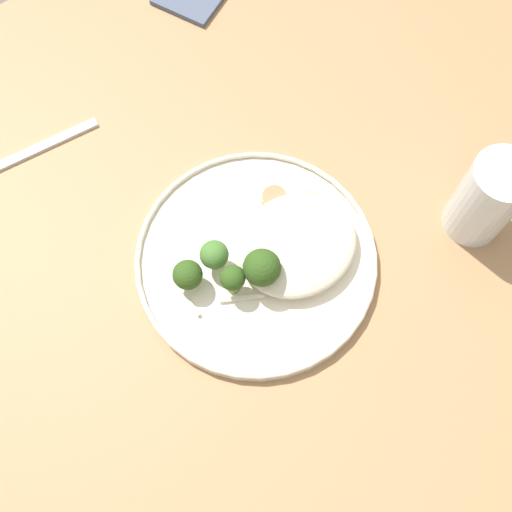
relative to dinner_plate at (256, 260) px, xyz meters
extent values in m
plane|color=#665B51|center=(-0.04, 0.04, -0.75)|extent=(6.00, 6.00, 0.00)
cube|color=#9E754C|center=(-0.04, 0.04, -0.03)|extent=(1.40, 1.00, 0.04)
cube|color=olive|center=(0.60, 0.48, -0.40)|extent=(0.06, 0.06, 0.70)
cylinder|color=beige|center=(0.00, 0.00, 0.00)|extent=(0.29, 0.29, 0.01)
torus|color=beige|center=(0.00, 0.00, 0.01)|extent=(0.29, 0.29, 0.01)
ellipsoid|color=beige|center=(0.05, -0.02, 0.02)|extent=(0.15, 0.13, 0.03)
cylinder|color=#DBB77A|center=(0.03, -0.06, 0.01)|extent=(0.03, 0.03, 0.02)
cylinder|color=#8E774F|center=(0.03, -0.06, 0.02)|extent=(0.03, 0.03, 0.00)
cylinder|color=beige|center=(0.09, 0.02, 0.01)|extent=(0.03, 0.03, 0.01)
cylinder|color=#988766|center=(0.09, 0.02, 0.02)|extent=(0.03, 0.03, 0.00)
cylinder|color=#DBB77A|center=(0.02, 0.01, 0.01)|extent=(0.03, 0.03, 0.01)
cylinder|color=#8E774F|center=(0.02, 0.01, 0.02)|extent=(0.03, 0.03, 0.00)
cylinder|color=beige|center=(0.00, -0.02, 0.01)|extent=(0.03, 0.03, 0.01)
cylinder|color=#988766|center=(0.00, -0.02, 0.02)|extent=(0.03, 0.03, 0.00)
cylinder|color=#DBB77A|center=(0.05, -0.02, 0.01)|extent=(0.02, 0.02, 0.01)
cylinder|color=#8E774F|center=(0.05, -0.02, 0.02)|extent=(0.02, 0.02, 0.00)
cylinder|color=#DBB77A|center=(0.06, 0.05, 0.01)|extent=(0.03, 0.03, 0.01)
cylinder|color=#8E774F|center=(0.06, 0.05, 0.02)|extent=(0.03, 0.03, 0.00)
cylinder|color=#DBB77A|center=(0.07, 0.01, 0.01)|extent=(0.03, 0.03, 0.01)
cylinder|color=#8E774F|center=(0.07, 0.01, 0.02)|extent=(0.03, 0.03, 0.00)
cylinder|color=#89A356|center=(-0.08, 0.02, 0.01)|extent=(0.02, 0.02, 0.02)
sphere|color=#2D4C19|center=(-0.08, 0.02, 0.03)|extent=(0.03, 0.03, 0.03)
cylinder|color=#89A356|center=(-0.04, -0.01, 0.01)|extent=(0.02, 0.02, 0.02)
sphere|color=#2D4C19|center=(-0.04, -0.01, 0.04)|extent=(0.03, 0.03, 0.03)
cylinder|color=#89A356|center=(-0.04, 0.02, 0.01)|extent=(0.01, 0.01, 0.02)
sphere|color=#42702D|center=(-0.04, 0.02, 0.03)|extent=(0.03, 0.03, 0.03)
cylinder|color=#89A356|center=(-0.01, -0.02, 0.01)|extent=(0.02, 0.02, 0.02)
sphere|color=#2D4C19|center=(-0.01, -0.02, 0.04)|extent=(0.04, 0.04, 0.04)
cube|color=silver|center=(-0.05, -0.03, 0.01)|extent=(0.05, 0.03, 0.00)
cube|color=silver|center=(-0.10, 0.00, 0.01)|extent=(0.01, 0.05, 0.00)
cylinder|color=silver|center=(0.25, -0.11, 0.05)|extent=(0.07, 0.07, 0.12)
cylinder|color=beige|center=(0.25, -0.11, 0.03)|extent=(0.06, 0.06, 0.07)
cube|color=silver|center=(-0.13, 0.29, -0.01)|extent=(0.15, 0.03, 0.00)
camera|label=1|loc=(-0.16, -0.22, 0.71)|focal=44.36mm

